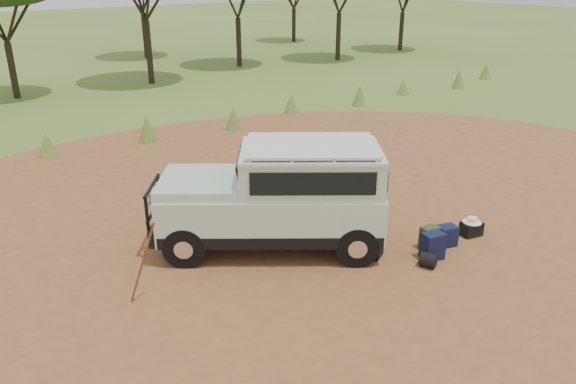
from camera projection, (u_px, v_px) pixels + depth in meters
ground at (317, 242)px, 11.65m from camera, size 140.00×140.00×0.00m
dirt_clearing at (317, 242)px, 11.65m from camera, size 23.00×23.00×0.01m
grass_fringe at (152, 130)px, 18.06m from camera, size 36.60×1.60×0.90m
safari_vehicle at (279, 199)px, 11.09m from camera, size 4.64×4.02×2.19m
walking_staff at (142, 263)px, 9.35m from camera, size 0.49×0.30×1.49m
backpack_black at (375, 245)px, 11.00m from camera, size 0.45×0.41×0.50m
backpack_navy at (433, 246)px, 10.92m from camera, size 0.48×0.39×0.55m
backpack_olive at (429, 238)px, 11.32m from camera, size 0.36×0.27×0.48m
duffel_navy at (446, 236)px, 11.45m from camera, size 0.45×0.38×0.44m
hard_case at (471, 229)px, 11.90m from camera, size 0.48×0.38×0.30m
stuff_sack at (428, 260)px, 10.66m from camera, size 0.38×0.38×0.29m
safari_hat at (472, 221)px, 11.83m from camera, size 0.39×0.39×0.11m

